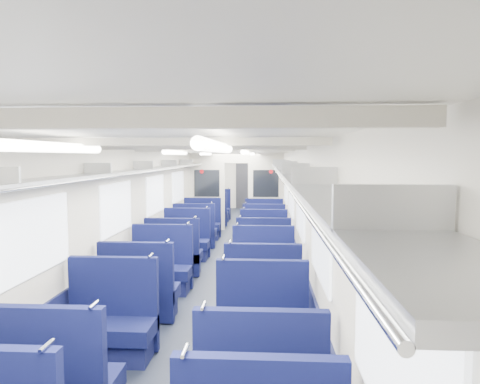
{
  "coord_description": "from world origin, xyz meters",
  "views": [
    {
      "loc": [
        0.86,
        -9.25,
        2.2
      ],
      "look_at": [
        0.16,
        2.58,
        1.22
      ],
      "focal_mm": 32.36,
      "sensor_mm": 36.0,
      "label": 1
    }
  ],
  "objects_px": {
    "seat_10": "(161,271)",
    "seat_17": "(264,234)",
    "seat_14": "(186,243)",
    "seat_19": "(264,227)",
    "end_door": "(245,185)",
    "seat_11": "(263,273)",
    "seat_15": "(264,245)",
    "seat_6": "(110,326)",
    "seat_23": "(264,212)",
    "bulkhead": "(236,189)",
    "seat_21": "(264,216)",
    "seat_13": "(263,256)",
    "seat_9": "(263,297)",
    "seat_22": "(216,211)",
    "seat_8": "(140,294)",
    "seat_7": "(262,332)",
    "seat_12": "(174,257)",
    "seat_18": "(202,226)",
    "seat_16": "(195,233)",
    "seat_20": "(212,215)"
  },
  "relations": [
    {
      "from": "seat_15",
      "to": "seat_19",
      "type": "relative_size",
      "value": 1.0
    },
    {
      "from": "seat_18",
      "to": "seat_22",
      "type": "relative_size",
      "value": 1.0
    },
    {
      "from": "seat_15",
      "to": "seat_18",
      "type": "height_order",
      "value": "same"
    },
    {
      "from": "seat_9",
      "to": "bulkhead",
      "type": "bearing_deg",
      "value": 96.59
    },
    {
      "from": "end_door",
      "to": "seat_6",
      "type": "relative_size",
      "value": 1.79
    },
    {
      "from": "seat_10",
      "to": "seat_17",
      "type": "xyz_separation_m",
      "value": [
        1.66,
        3.4,
        0.0
      ]
    },
    {
      "from": "seat_7",
      "to": "seat_19",
      "type": "xyz_separation_m",
      "value": [
        0.0,
        6.76,
        0.0
      ]
    },
    {
      "from": "seat_8",
      "to": "seat_10",
      "type": "relative_size",
      "value": 1.0
    },
    {
      "from": "seat_14",
      "to": "seat_19",
      "type": "height_order",
      "value": "same"
    },
    {
      "from": "seat_6",
      "to": "seat_10",
      "type": "xyz_separation_m",
      "value": [
        0.0,
        2.31,
        0.0
      ]
    },
    {
      "from": "seat_18",
      "to": "seat_19",
      "type": "height_order",
      "value": "same"
    },
    {
      "from": "seat_9",
      "to": "seat_11",
      "type": "relative_size",
      "value": 1.0
    },
    {
      "from": "seat_8",
      "to": "seat_12",
      "type": "distance_m",
      "value": 2.19
    },
    {
      "from": "seat_19",
      "to": "seat_23",
      "type": "relative_size",
      "value": 1.0
    },
    {
      "from": "seat_6",
      "to": "seat_8",
      "type": "height_order",
      "value": "same"
    },
    {
      "from": "seat_18",
      "to": "seat_12",
      "type": "bearing_deg",
      "value": -90.0
    },
    {
      "from": "seat_6",
      "to": "seat_19",
      "type": "height_order",
      "value": "same"
    },
    {
      "from": "bulkhead",
      "to": "seat_19",
      "type": "xyz_separation_m",
      "value": [
        0.83,
        -1.57,
        -0.89
      ]
    },
    {
      "from": "seat_22",
      "to": "seat_23",
      "type": "distance_m",
      "value": 1.66
    },
    {
      "from": "end_door",
      "to": "seat_14",
      "type": "bearing_deg",
      "value": -95.19
    },
    {
      "from": "seat_6",
      "to": "seat_23",
      "type": "height_order",
      "value": "same"
    },
    {
      "from": "seat_23",
      "to": "seat_21",
      "type": "bearing_deg",
      "value": -90.0
    },
    {
      "from": "seat_6",
      "to": "seat_9",
      "type": "distance_m",
      "value": 1.99
    },
    {
      "from": "seat_13",
      "to": "seat_9",
      "type": "bearing_deg",
      "value": -90.0
    },
    {
      "from": "seat_9",
      "to": "seat_21",
      "type": "relative_size",
      "value": 1.0
    },
    {
      "from": "seat_16",
      "to": "seat_22",
      "type": "relative_size",
      "value": 1.0
    },
    {
      "from": "seat_13",
      "to": "seat_23",
      "type": "xyz_separation_m",
      "value": [
        0.0,
        6.55,
        0.0
      ]
    },
    {
      "from": "seat_7",
      "to": "seat_23",
      "type": "xyz_separation_m",
      "value": [
        0.0,
        10.03,
        0.0
      ]
    },
    {
      "from": "end_door",
      "to": "seat_12",
      "type": "height_order",
      "value": "end_door"
    },
    {
      "from": "seat_12",
      "to": "seat_22",
      "type": "distance_m",
      "value": 6.8
    },
    {
      "from": "seat_9",
      "to": "seat_18",
      "type": "bearing_deg",
      "value": 106.08
    },
    {
      "from": "seat_23",
      "to": "bulkhead",
      "type": "bearing_deg",
      "value": -116.09
    },
    {
      "from": "seat_10",
      "to": "seat_21",
      "type": "distance_m",
      "value": 6.88
    },
    {
      "from": "seat_13",
      "to": "bulkhead",
      "type": "bearing_deg",
      "value": 99.7
    },
    {
      "from": "seat_9",
      "to": "seat_14",
      "type": "distance_m",
      "value": 3.83
    },
    {
      "from": "bulkhead",
      "to": "seat_16",
      "type": "relative_size",
      "value": 2.51
    },
    {
      "from": "seat_7",
      "to": "seat_18",
      "type": "distance_m",
      "value": 7.1
    },
    {
      "from": "bulkhead",
      "to": "seat_21",
      "type": "xyz_separation_m",
      "value": [
        0.83,
        0.7,
        -0.89
      ]
    },
    {
      "from": "end_door",
      "to": "seat_17",
      "type": "xyz_separation_m",
      "value": [
        0.83,
        -7.98,
        -0.66
      ]
    },
    {
      "from": "seat_12",
      "to": "seat_18",
      "type": "distance_m",
      "value": 3.56
    },
    {
      "from": "seat_18",
      "to": "seat_23",
      "type": "xyz_separation_m",
      "value": [
        1.66,
        3.12,
        0.0
      ]
    },
    {
      "from": "seat_8",
      "to": "seat_17",
      "type": "xyz_separation_m",
      "value": [
        1.66,
        4.61,
        0.0
      ]
    },
    {
      "from": "bulkhead",
      "to": "seat_7",
      "type": "xyz_separation_m",
      "value": [
        0.83,
        -8.33,
        -0.89
      ]
    },
    {
      "from": "seat_10",
      "to": "seat_19",
      "type": "height_order",
      "value": "same"
    },
    {
      "from": "seat_19",
      "to": "seat_20",
      "type": "bearing_deg",
      "value": 126.53
    },
    {
      "from": "end_door",
      "to": "seat_11",
      "type": "height_order",
      "value": "end_door"
    },
    {
      "from": "seat_14",
      "to": "seat_21",
      "type": "distance_m",
      "value": 4.73
    },
    {
      "from": "seat_10",
      "to": "seat_23",
      "type": "bearing_deg",
      "value": 77.79
    },
    {
      "from": "seat_15",
      "to": "seat_17",
      "type": "relative_size",
      "value": 1.0
    },
    {
      "from": "bulkhead",
      "to": "seat_23",
      "type": "xyz_separation_m",
      "value": [
        0.83,
        1.7,
        -0.89
      ]
    }
  ]
}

